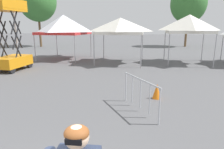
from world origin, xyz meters
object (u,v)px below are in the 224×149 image
(canopy_tent_behind_left, at_px, (64,25))
(tree_behind_tents_right, at_px, (38,1))
(canopy_tent_far_right, at_px, (120,26))
(traffic_cone_lot_center, at_px, (157,91))
(crowd_barrier_by_lift, at_px, (141,89))
(tree_behind_tents_left, at_px, (188,4))
(canopy_tent_left_of_center, at_px, (189,24))
(scissor_lift, at_px, (11,50))

(canopy_tent_behind_left, bearing_deg, tree_behind_tents_right, 129.80)
(canopy_tent_far_right, bearing_deg, tree_behind_tents_right, 140.96)
(canopy_tent_behind_left, xyz_separation_m, traffic_cone_lot_center, (7.37, -8.20, -2.48))
(crowd_barrier_by_lift, xyz_separation_m, traffic_cone_lot_center, (0.53, 1.32, -0.47))
(tree_behind_tents_left, bearing_deg, traffic_cone_lot_center, -100.28)
(tree_behind_tents_right, distance_m, traffic_cone_lot_center, 23.40)
(canopy_tent_far_right, height_order, canopy_tent_left_of_center, canopy_tent_left_of_center)
(tree_behind_tents_right, bearing_deg, canopy_tent_far_right, -39.04)
(canopy_tent_behind_left, relative_size, canopy_tent_left_of_center, 1.06)
(canopy_tent_behind_left, bearing_deg, canopy_tent_left_of_center, -0.81)
(tree_behind_tents_right, bearing_deg, scissor_lift, -65.94)
(tree_behind_tents_left, bearing_deg, canopy_tent_behind_left, -130.91)
(scissor_lift, xyz_separation_m, crowd_barrier_by_lift, (8.20, -4.76, -0.50))
(canopy_tent_left_of_center, bearing_deg, crowd_barrier_by_lift, -105.97)
(canopy_tent_far_right, height_order, tree_behind_tents_left, tree_behind_tents_left)
(canopy_tent_left_of_center, relative_size, traffic_cone_lot_center, 6.06)
(canopy_tent_far_right, xyz_separation_m, tree_behind_tents_left, (6.44, 13.88, 2.78))
(canopy_tent_behind_left, height_order, scissor_lift, scissor_lift)
(scissor_lift, bearing_deg, traffic_cone_lot_center, -21.49)
(scissor_lift, height_order, traffic_cone_lot_center, scissor_lift)
(tree_behind_tents_right, bearing_deg, crowd_barrier_by_lift, -52.26)
(canopy_tent_behind_left, relative_size, traffic_cone_lot_center, 6.43)
(canopy_tent_behind_left, bearing_deg, traffic_cone_lot_center, -48.04)
(canopy_tent_far_right, bearing_deg, crowd_barrier_by_lift, -76.43)
(traffic_cone_lot_center, bearing_deg, tree_behind_tents_left, 79.72)
(crowd_barrier_by_lift, bearing_deg, traffic_cone_lot_center, 68.12)
(scissor_lift, height_order, crowd_barrier_by_lift, scissor_lift)
(scissor_lift, relative_size, tree_behind_tents_left, 0.53)
(canopy_tent_far_right, xyz_separation_m, tree_behind_tents_right, (-12.27, 9.95, 3.09))
(canopy_tent_far_right, distance_m, scissor_lift, 7.36)
(canopy_tent_behind_left, relative_size, tree_behind_tents_left, 0.46)
(scissor_lift, height_order, tree_behind_tents_left, tree_behind_tents_left)
(traffic_cone_lot_center, bearing_deg, crowd_barrier_by_lift, -111.88)
(tree_behind_tents_right, bearing_deg, traffic_cone_lot_center, -49.16)
(tree_behind_tents_left, bearing_deg, canopy_tent_far_right, -114.88)
(canopy_tent_behind_left, distance_m, crowd_barrier_by_lift, 11.90)
(canopy_tent_left_of_center, height_order, traffic_cone_lot_center, canopy_tent_left_of_center)
(tree_behind_tents_left, bearing_deg, tree_behind_tents_right, -168.14)
(canopy_tent_behind_left, height_order, tree_behind_tents_left, tree_behind_tents_left)
(crowd_barrier_by_lift, bearing_deg, tree_behind_tents_right, 127.74)
(canopy_tent_behind_left, relative_size, crowd_barrier_by_lift, 2.09)
(canopy_tent_far_right, bearing_deg, canopy_tent_left_of_center, 9.68)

